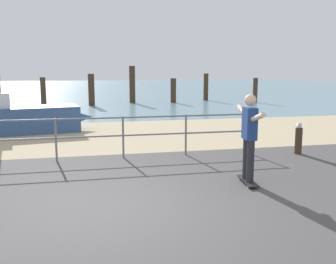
# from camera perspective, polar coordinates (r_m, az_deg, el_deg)

# --- Properties ---
(ground_plane) EXTENTS (24.00, 10.00, 0.04)m
(ground_plane) POSITION_cam_1_polar(r_m,az_deg,el_deg) (5.27, -7.56, -15.65)
(ground_plane) COLOR #474444
(ground_plane) RESTS_ON ground
(beach_strip) EXTENTS (24.00, 6.00, 0.04)m
(beach_strip) POSITION_cam_1_polar(r_m,az_deg,el_deg) (12.95, -10.59, -0.56)
(beach_strip) COLOR tan
(beach_strip) RESTS_ON ground
(sea_surface) EXTENTS (72.00, 50.00, 0.04)m
(sea_surface) POSITION_cam_1_polar(r_m,az_deg,el_deg) (40.82, -11.91, 6.20)
(sea_surface) COLOR slate
(sea_surface) RESTS_ON ground
(railing_fence) EXTENTS (11.15, 0.05, 1.05)m
(railing_fence) POSITION_cam_1_polar(r_m,az_deg,el_deg) (9.59, -20.90, -0.32)
(railing_fence) COLOR slate
(railing_fence) RESTS_ON ground
(sailboat) EXTENTS (5.06, 2.14, 4.42)m
(sailboat) POSITION_cam_1_polar(r_m,az_deg,el_deg) (14.06, -21.38, 1.87)
(sailboat) COLOR #335184
(sailboat) RESTS_ON ground
(skateboard) EXTENTS (0.28, 0.82, 0.08)m
(skateboard) POSITION_cam_1_polar(r_m,az_deg,el_deg) (7.68, 11.60, -7.05)
(skateboard) COLOR black
(skateboard) RESTS_ON ground
(skateboarder) EXTENTS (0.24, 1.45, 1.65)m
(skateboarder) POSITION_cam_1_polar(r_m,az_deg,el_deg) (7.47, 11.85, -0.04)
(skateboarder) COLOR #26262B
(skateboarder) RESTS_ON skateboard
(bollard_short) EXTENTS (0.18, 0.18, 0.69)m
(bollard_short) POSITION_cam_1_polar(r_m,az_deg,el_deg) (10.54, 18.60, -1.29)
(bollard_short) COLOR #422D1E
(bollard_short) RESTS_ON ground
(seagull) EXTENTS (0.28, 0.45, 0.18)m
(seagull) POSITION_cam_1_polar(r_m,az_deg,el_deg) (10.45, 18.72, 0.97)
(seagull) COLOR white
(seagull) RESTS_ON bollard_short
(groyne_post_1) EXTENTS (0.28, 0.28, 1.70)m
(groyne_post_1) POSITION_cam_1_polar(r_m,az_deg,el_deg) (21.62, -17.83, 5.41)
(groyne_post_1) COLOR #422D1E
(groyne_post_1) RESTS_ON ground
(groyne_post_2) EXTENTS (0.35, 0.35, 1.85)m
(groyne_post_2) POSITION_cam_1_polar(r_m,az_deg,el_deg) (22.89, -11.18, 6.08)
(groyne_post_2) COLOR #422D1E
(groyne_post_2) RESTS_ON ground
(groyne_post_3) EXTENTS (0.36, 0.36, 2.29)m
(groyne_post_3) POSITION_cam_1_polar(r_m,az_deg,el_deg) (24.33, -5.27, 6.94)
(groyne_post_3) COLOR #422D1E
(groyne_post_3) RESTS_ON ground
(groyne_post_4) EXTENTS (0.35, 0.35, 1.53)m
(groyne_post_4) POSITION_cam_1_polar(r_m,az_deg,el_deg) (24.42, 0.79, 6.09)
(groyne_post_4) COLOR #422D1E
(groyne_post_4) RESTS_ON ground
(groyne_post_5) EXTENTS (0.31, 0.31, 1.80)m
(groyne_post_5) POSITION_cam_1_polar(r_m,az_deg,el_deg) (26.27, 5.59, 6.59)
(groyne_post_5) COLOR #422D1E
(groyne_post_5) RESTS_ON ground
(groyne_post_6) EXTENTS (0.29, 0.29, 1.55)m
(groyne_post_6) POSITION_cam_1_polar(r_m,az_deg,el_deg) (25.13, 12.68, 5.98)
(groyne_post_6) COLOR #422D1E
(groyne_post_6) RESTS_ON ground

